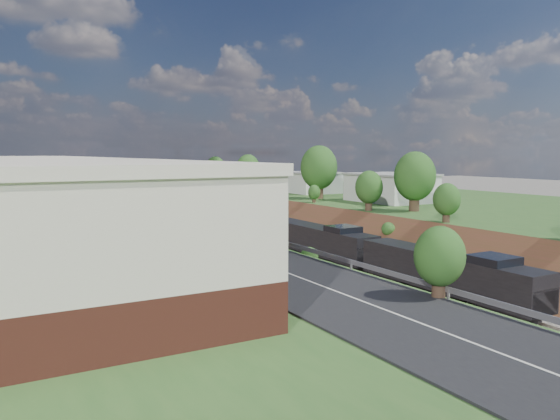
{
  "coord_description": "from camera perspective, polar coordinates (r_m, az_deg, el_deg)",
  "views": [
    {
      "loc": [
        -32.04,
        -11.82,
        12.42
      ],
      "look_at": [
        -1.95,
        41.32,
        6.0
      ],
      "focal_mm": 35.0,
      "sensor_mm": 36.0,
      "label": 1
    }
  ],
  "objects": [
    {
      "name": "commercial_building",
      "position": [
        50.14,
        -24.81,
        0.97
      ],
      "size": [
        14.3,
        62.3,
        7.0
      ],
      "color": "brown",
      "rests_on": "platform_left"
    },
    {
      "name": "rail_left_track",
      "position": [
        78.6,
        -7.15,
        -3.07
      ],
      "size": [
        1.58,
        180.0,
        0.18
      ],
      "primitive_type": "cube",
      "color": "gray",
      "rests_on": "ground"
    },
    {
      "name": "overpass",
      "position": [
        137.81,
        -16.05,
        2.65
      ],
      "size": [
        24.5,
        8.3,
        7.4
      ],
      "color": "gray",
      "rests_on": "ground"
    },
    {
      "name": "white_building_far",
      "position": [
        102.11,
        3.15,
        2.84
      ],
      "size": [
        8.0,
        10.0,
        3.6
      ],
      "primitive_type": "cube",
      "color": "silver",
      "rests_on": "platform_right"
    },
    {
      "name": "embankment_left",
      "position": [
        75.87,
        -13.04,
        -3.58
      ],
      "size": [
        10.0,
        180.0,
        10.0
      ],
      "primitive_type": "cube",
      "rotation": [
        0.0,
        0.79,
        0.0
      ],
      "color": "brown",
      "rests_on": "ground"
    },
    {
      "name": "road",
      "position": [
        74.07,
        -16.47,
        0.04
      ],
      "size": [
        8.0,
        180.0,
        0.1
      ],
      "primitive_type": "cube",
      "color": "black",
      "rests_on": "platform_left"
    },
    {
      "name": "suv",
      "position": [
        44.52,
        -7.67,
        -2.24
      ],
      "size": [
        4.56,
        7.54,
        1.96
      ],
      "primitive_type": "imported",
      "rotation": [
        0.0,
        0.0,
        0.2
      ],
      "color": "black",
      "rests_on": "road"
    },
    {
      "name": "guardrail",
      "position": [
        74.86,
        -13.39,
        0.57
      ],
      "size": [
        0.1,
        171.0,
        0.7
      ],
      "color": "#99999E",
      "rests_on": "platform_left"
    },
    {
      "name": "platform_right",
      "position": [
        97.4,
        12.57,
        0.01
      ],
      "size": [
        44.0,
        180.0,
        5.0
      ],
      "primitive_type": "cube",
      "color": "#335E26",
      "rests_on": "ground"
    },
    {
      "name": "rail_right_track",
      "position": [
        80.69,
        -3.73,
        -2.8
      ],
      "size": [
        1.58,
        180.0,
        0.18
      ],
      "primitive_type": "cube",
      "color": "gray",
      "rests_on": "ground"
    },
    {
      "name": "embankment_right",
      "position": [
        84.65,
        1.4,
        -2.44
      ],
      "size": [
        10.0,
        180.0,
        10.0
      ],
      "primitive_type": "cube",
      "rotation": [
        0.0,
        0.79,
        0.0
      ],
      "color": "brown",
      "rests_on": "ground"
    },
    {
      "name": "freight_train",
      "position": [
        110.74,
        -11.18,
        0.82
      ],
      "size": [
        3.09,
        157.32,
        4.61
      ],
      "color": "black",
      "rests_on": "ground"
    },
    {
      "name": "tree_right_large",
      "position": [
        71.41,
        13.91,
        3.39
      ],
      "size": [
        5.25,
        5.25,
        7.61
      ],
      "color": "#473323",
      "rests_on": "platform_right"
    },
    {
      "name": "tree_left_crest",
      "position": [
        38.1,
        2.91,
        -2.13
      ],
      "size": [
        2.45,
        2.45,
        3.55
      ],
      "color": "#473323",
      "rests_on": "platform_left"
    },
    {
      "name": "white_building_near",
      "position": [
        84.78,
        11.49,
        2.22
      ],
      "size": [
        9.0,
        12.0,
        4.0
      ],
      "primitive_type": "cube",
      "color": "silver",
      "rests_on": "platform_right"
    }
  ]
}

